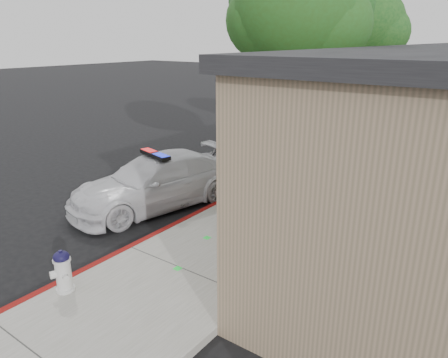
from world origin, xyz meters
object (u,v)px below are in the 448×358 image
at_px(street_tree_far, 359,27).
at_px(fire_hydrant, 63,271).
at_px(street_tree_near, 297,17).
at_px(police_car, 156,181).

bearing_deg(street_tree_far, fire_hydrant, -91.71).
relative_size(street_tree_near, street_tree_far, 1.04).
height_order(fire_hydrant, street_tree_far, street_tree_far).
xyz_separation_m(fire_hydrant, street_tree_near, (0.65, 7.24, 4.42)).
height_order(fire_hydrant, street_tree_near, street_tree_near).
relative_size(police_car, street_tree_far, 0.84).
xyz_separation_m(police_car, street_tree_far, (2.15, 8.79, 4.12)).
distance_m(street_tree_near, street_tree_far, 5.66).
bearing_deg(police_car, street_tree_near, 67.63).
bearing_deg(street_tree_near, street_tree_far, 92.65).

